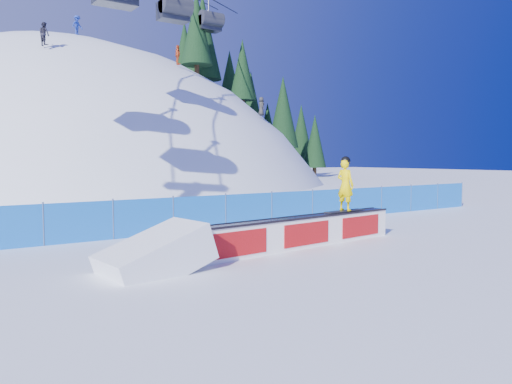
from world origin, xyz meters
TOP-DOWN VIEW (x-y plane):
  - ground at (0.00, 0.00)m, footprint 160.00×160.00m
  - snow_hill at (0.00, 42.00)m, footprint 64.00×64.00m
  - treeline at (22.61, 41.90)m, footprint 18.88×9.60m
  - safety_fence at (0.00, 4.50)m, footprint 22.05×0.05m
  - rail_box at (-3.15, 0.19)m, footprint 7.30×1.27m
  - snow_ramp at (-7.68, -0.29)m, footprint 2.53×1.73m
  - snowboarder at (-1.27, 0.38)m, footprint 1.62×0.62m
  - distant_skiers at (3.48, 30.30)m, footprint 18.50×10.24m

SIDE VIEW (x-z plane):
  - snow_hill at x=0.00m, z-range -50.00..14.00m
  - ground at x=0.00m, z-range 0.00..0.00m
  - snow_ramp at x=-7.68m, z-range -0.75..0.75m
  - rail_box at x=-3.15m, z-range -0.01..0.87m
  - safety_fence at x=0.00m, z-range -0.05..1.25m
  - snowboarder at x=-1.27m, z-range 0.86..2.53m
  - treeline at x=22.61m, z-range 0.05..19.74m
  - distant_skiers at x=3.48m, z-range 6.92..15.69m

